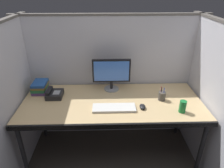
{
  "coord_description": "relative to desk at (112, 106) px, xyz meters",
  "views": [
    {
      "loc": [
        -0.06,
        -1.53,
        1.88
      ],
      "look_at": [
        0.0,
        0.35,
        0.92
      ],
      "focal_mm": 32.44,
      "sensor_mm": 36.0,
      "label": 1
    }
  ],
  "objects": [
    {
      "name": "cubicle_partition_rear",
      "position": [
        0.0,
        0.46,
        0.1
      ],
      "size": [
        2.21,
        0.06,
        1.57
      ],
      "color": "silver",
      "rests_on": "ground"
    },
    {
      "name": "book_stack",
      "position": [
        -0.82,
        0.25,
        0.11
      ],
      "size": [
        0.16,
        0.22,
        0.13
      ],
      "color": "#4C3366",
      "rests_on": "desk"
    },
    {
      "name": "desk_phone",
      "position": [
        -0.63,
        0.13,
        0.08
      ],
      "size": [
        0.17,
        0.19,
        0.09
      ],
      "color": "black",
      "rests_on": "desk"
    },
    {
      "name": "pen_cup",
      "position": [
        0.53,
        0.02,
        0.1
      ],
      "size": [
        0.08,
        0.08,
        0.15
      ],
      "color": "#4C4742",
      "rests_on": "desk"
    },
    {
      "name": "desk",
      "position": [
        0.0,
        0.0,
        0.0
      ],
      "size": [
        1.9,
        0.8,
        0.74
      ],
      "color": "tan",
      "rests_on": "ground"
    },
    {
      "name": "cubicle_partition_left",
      "position": [
        -0.99,
        -0.09,
        0.1
      ],
      "size": [
        0.06,
        1.41,
        1.57
      ],
      "color": "silver",
      "rests_on": "ground"
    },
    {
      "name": "cubicle_partition_right",
      "position": [
        0.99,
        -0.09,
        0.1
      ],
      "size": [
        0.06,
        1.41,
        1.57
      ],
      "color": "silver",
      "rests_on": "ground"
    },
    {
      "name": "soda_can",
      "position": [
        0.67,
        -0.2,
        0.11
      ],
      "size": [
        0.07,
        0.07,
        0.12
      ],
      "primitive_type": "cylinder",
      "color": "#197233",
      "rests_on": "desk"
    },
    {
      "name": "monitor_center",
      "position": [
        -0.0,
        0.28,
        0.27
      ],
      "size": [
        0.43,
        0.17,
        0.37
      ],
      "color": "gray",
      "rests_on": "desk"
    },
    {
      "name": "keyboard_main",
      "position": [
        0.01,
        -0.13,
        0.06
      ],
      "size": [
        0.43,
        0.15,
        0.02
      ],
      "primitive_type": "cube",
      "color": "silver",
      "rests_on": "desk"
    },
    {
      "name": "computer_mouse",
      "position": [
        0.3,
        -0.13,
        0.07
      ],
      "size": [
        0.06,
        0.1,
        0.04
      ],
      "color": "black",
      "rests_on": "desk"
    }
  ]
}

